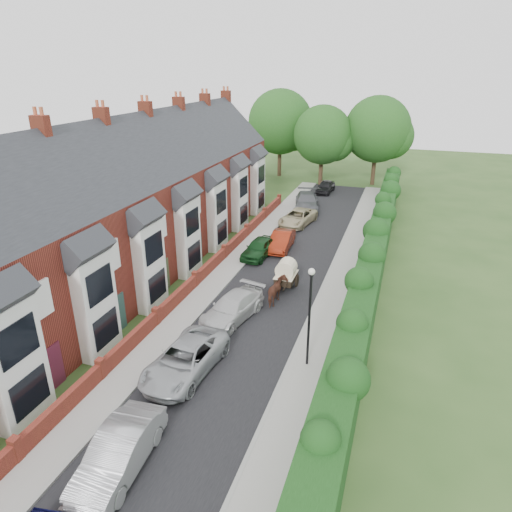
# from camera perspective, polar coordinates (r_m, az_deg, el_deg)

# --- Properties ---
(ground) EXTENTS (140.00, 140.00, 0.00)m
(ground) POSITION_cam_1_polar(r_m,az_deg,el_deg) (20.63, -5.95, -17.94)
(ground) COLOR #2D4C1E
(ground) RESTS_ON ground
(road) EXTENTS (6.00, 58.00, 0.02)m
(road) POSITION_cam_1_polar(r_m,az_deg,el_deg) (29.39, 1.90, -4.38)
(road) COLOR black
(road) RESTS_ON ground
(pavement_hedge_side) EXTENTS (2.20, 58.00, 0.12)m
(pavement_hedge_side) POSITION_cam_1_polar(r_m,az_deg,el_deg) (28.61, 9.83, -5.41)
(pavement_hedge_side) COLOR #9C9993
(pavement_hedge_side) RESTS_ON ground
(pavement_house_side) EXTENTS (1.70, 58.00, 0.12)m
(pavement_house_side) POSITION_cam_1_polar(r_m,az_deg,el_deg) (30.56, -5.04, -3.24)
(pavement_house_side) COLOR #9C9993
(pavement_house_side) RESTS_ON ground
(kerb_hedge_side) EXTENTS (0.18, 58.00, 0.13)m
(kerb_hedge_side) POSITION_cam_1_polar(r_m,az_deg,el_deg) (28.75, 7.76, -5.12)
(kerb_hedge_side) COLOR gray
(kerb_hedge_side) RESTS_ON ground
(kerb_house_side) EXTENTS (0.18, 58.00, 0.13)m
(kerb_house_side) POSITION_cam_1_polar(r_m,az_deg,el_deg) (30.27, -3.64, -3.44)
(kerb_house_side) COLOR gray
(kerb_house_side) RESTS_ON ground
(hedge) EXTENTS (2.10, 58.00, 2.85)m
(hedge) POSITION_cam_1_polar(r_m,az_deg,el_deg) (27.78, 13.70, -3.09)
(hedge) COLOR black
(hedge) RESTS_ON ground
(terrace_row) EXTENTS (9.05, 40.50, 11.50)m
(terrace_row) POSITION_cam_1_polar(r_m,az_deg,el_deg) (31.21, -17.19, 5.09)
(terrace_row) COLOR maroon
(terrace_row) RESTS_ON ground
(garden_wall_row) EXTENTS (0.35, 40.35, 1.10)m
(garden_wall_row) POSITION_cam_1_polar(r_m,az_deg,el_deg) (29.96, -7.58, -3.06)
(garden_wall_row) COLOR #943925
(garden_wall_row) RESTS_ON ground
(lamppost) EXTENTS (0.32, 0.32, 5.16)m
(lamppost) POSITION_cam_1_polar(r_m,az_deg,el_deg) (21.02, 6.75, -6.18)
(lamppost) COLOR black
(lamppost) RESTS_ON ground
(tree_far_left) EXTENTS (7.14, 6.80, 9.29)m
(tree_far_left) POSITION_cam_1_polar(r_m,az_deg,el_deg) (55.54, 8.71, 14.56)
(tree_far_left) COLOR #332316
(tree_far_left) RESTS_ON ground
(tree_far_right) EXTENTS (7.98, 7.60, 10.31)m
(tree_far_right) POSITION_cam_1_polar(r_m,az_deg,el_deg) (56.72, 15.33, 14.82)
(tree_far_right) COLOR #332316
(tree_far_right) RESTS_ON ground
(tree_far_back) EXTENTS (8.40, 8.00, 10.82)m
(tree_far_back) POSITION_cam_1_polar(r_m,az_deg,el_deg) (59.61, 3.46, 16.19)
(tree_far_back) COLOR #332316
(tree_far_back) RESTS_ON ground
(car_silver_a) EXTENTS (1.96, 4.78, 1.54)m
(car_silver_a) POSITION_cam_1_polar(r_m,az_deg,el_deg) (18.20, -16.79, -22.49)
(car_silver_a) COLOR #A4A4A8
(car_silver_a) RESTS_ON ground
(car_silver_b) EXTENTS (2.84, 5.44, 1.46)m
(car_silver_b) POSITION_cam_1_polar(r_m,az_deg,el_deg) (22.06, -8.84, -12.64)
(car_silver_b) COLOR #A5A8AC
(car_silver_b) RESTS_ON ground
(car_white) EXTENTS (2.94, 5.16, 1.41)m
(car_white) POSITION_cam_1_polar(r_m,az_deg,el_deg) (26.04, -2.96, -6.48)
(car_white) COLOR silver
(car_white) RESTS_ON ground
(car_green) EXTENTS (2.11, 4.29, 1.41)m
(car_green) POSITION_cam_1_polar(r_m,az_deg,el_deg) (34.30, 0.41, 1.03)
(car_green) COLOR #103816
(car_green) RESTS_ON ground
(car_red) EXTENTS (1.69, 4.30, 1.39)m
(car_red) POSITION_cam_1_polar(r_m,az_deg,el_deg) (35.78, 3.19, 1.92)
(car_red) COLOR maroon
(car_red) RESTS_ON ground
(car_beige) EXTENTS (3.03, 5.19, 1.36)m
(car_beige) POSITION_cam_1_polar(r_m,az_deg,el_deg) (41.54, 5.25, 4.83)
(car_beige) COLOR tan
(car_beige) RESTS_ON ground
(car_grey) EXTENTS (3.44, 5.89, 1.60)m
(car_grey) POSITION_cam_1_polar(r_m,az_deg,el_deg) (46.22, 6.36, 6.80)
(car_grey) COLOR #525459
(car_grey) RESTS_ON ground
(car_black) EXTENTS (1.84, 4.05, 1.35)m
(car_black) POSITION_cam_1_polar(r_m,az_deg,el_deg) (52.82, 8.68, 8.56)
(car_black) COLOR black
(car_black) RESTS_ON ground
(horse) EXTENTS (0.92, 1.93, 1.61)m
(horse) POSITION_cam_1_polar(r_m,az_deg,el_deg) (27.60, 2.67, -4.44)
(horse) COLOR #552C1F
(horse) RESTS_ON ground
(horse_cart) EXTENTS (1.28, 2.83, 2.04)m
(horse_cart) POSITION_cam_1_polar(r_m,az_deg,el_deg) (29.23, 3.79, -2.05)
(horse_cart) COLOR black
(horse_cart) RESTS_ON ground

